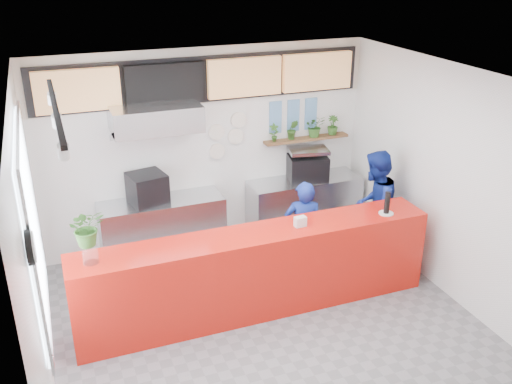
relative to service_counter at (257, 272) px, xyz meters
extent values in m
plane|color=slate|center=(0.00, -0.40, -0.55)|extent=(5.00, 5.00, 0.00)
plane|color=silver|center=(0.00, -0.40, 2.45)|extent=(5.00, 5.00, 0.00)
plane|color=white|center=(0.00, 2.10, 0.95)|extent=(5.00, 0.00, 5.00)
plane|color=white|center=(-2.50, -0.40, 0.95)|extent=(0.00, 5.00, 5.00)
plane|color=white|center=(2.50, -0.40, 0.95)|extent=(0.00, 5.00, 5.00)
cube|color=red|center=(0.00, 0.00, 0.00)|extent=(4.50, 0.60, 1.10)
cube|color=beige|center=(0.00, 2.09, 2.05)|extent=(5.00, 0.02, 0.80)
cube|color=#B2B5BA|center=(-0.80, 1.80, -0.10)|extent=(1.80, 0.60, 0.90)
cube|color=black|center=(-0.98, 1.80, 0.57)|extent=(0.57, 0.57, 0.44)
cube|color=#B2B5BA|center=(-0.80, 1.75, 1.60)|extent=(1.20, 0.70, 0.35)
cube|color=#B2B5BA|center=(-0.80, 1.75, 1.40)|extent=(1.20, 0.69, 0.31)
cube|color=#B2B5BA|center=(1.50, 1.80, -0.10)|extent=(1.80, 0.60, 0.90)
cube|color=black|center=(1.54, 1.80, 0.54)|extent=(0.67, 0.54, 0.38)
cube|color=#A1A4A8|center=(1.54, 1.80, 0.83)|extent=(0.67, 0.53, 0.06)
cube|color=brown|center=(1.60, 2.00, 0.95)|extent=(1.40, 0.18, 0.04)
cube|color=tan|center=(-1.75, 1.98, 2.00)|extent=(1.10, 0.10, 0.55)
cube|color=black|center=(-0.59, 1.98, 2.00)|extent=(1.10, 0.10, 0.55)
cube|color=tan|center=(0.57, 1.98, 2.00)|extent=(1.10, 0.10, 0.55)
cube|color=tan|center=(1.73, 1.98, 2.00)|extent=(1.10, 0.10, 0.55)
cube|color=black|center=(0.00, 2.06, 2.00)|extent=(4.80, 0.04, 0.65)
cube|color=silver|center=(-2.47, -0.10, 1.15)|extent=(0.04, 2.20, 1.90)
cube|color=#B2B5BA|center=(-2.45, -0.10, 1.15)|extent=(0.03, 2.30, 2.00)
cylinder|color=black|center=(-2.46, -1.30, 1.50)|extent=(0.05, 0.30, 0.30)
cylinder|color=white|center=(-2.43, -1.30, 1.50)|extent=(0.02, 0.26, 0.26)
cube|color=black|center=(-2.10, -0.40, 2.39)|extent=(0.05, 2.40, 0.04)
cylinder|color=silver|center=(0.15, 2.07, 1.20)|extent=(0.24, 0.03, 0.24)
cylinder|color=silver|center=(0.45, 2.07, 1.10)|extent=(0.24, 0.03, 0.24)
cylinder|color=silver|center=(0.15, 2.07, 0.90)|extent=(0.24, 0.03, 0.24)
cylinder|color=silver|center=(0.50, 2.07, 1.35)|extent=(0.24, 0.03, 0.24)
cube|color=#598CBF|center=(1.10, 2.08, 1.45)|extent=(0.20, 0.02, 0.25)
cube|color=#598CBF|center=(1.40, 2.08, 1.45)|extent=(0.20, 0.02, 0.25)
cube|color=#598CBF|center=(1.70, 2.08, 1.45)|extent=(0.20, 0.02, 0.25)
cube|color=#598CBF|center=(1.10, 2.08, 1.20)|extent=(0.20, 0.02, 0.25)
cube|color=#598CBF|center=(1.40, 2.08, 1.20)|extent=(0.20, 0.02, 0.25)
cube|color=#598CBF|center=(1.70, 2.08, 1.20)|extent=(0.20, 0.02, 0.25)
imported|color=navy|center=(0.88, 0.53, 0.17)|extent=(0.61, 0.51, 1.43)
imported|color=navy|center=(2.03, 0.62, 0.29)|extent=(1.03, 1.00, 1.68)
imported|color=#2F5C20|center=(1.05, 2.00, 1.11)|extent=(0.16, 0.12, 0.28)
imported|color=#2F5C20|center=(1.36, 2.00, 1.13)|extent=(0.21, 0.19, 0.32)
imported|color=#2F5C20|center=(1.74, 2.00, 1.14)|extent=(0.35, 0.32, 0.34)
imported|color=#2F5C20|center=(2.06, 2.00, 1.12)|extent=(0.19, 0.18, 0.31)
cylinder|color=silver|center=(-1.95, -0.01, 0.65)|extent=(0.21, 0.21, 0.21)
imported|color=#2F5C20|center=(-1.95, -0.01, 0.98)|extent=(0.43, 0.39, 0.42)
cube|color=silver|center=(0.56, -0.02, 0.61)|extent=(0.15, 0.10, 0.13)
cylinder|color=silver|center=(1.75, -0.10, 0.56)|extent=(0.20, 0.20, 0.01)
cylinder|color=black|center=(1.75, -0.10, 0.71)|extent=(0.09, 0.09, 0.29)
camera|label=1|loc=(-2.20, -5.71, 3.71)|focal=40.00mm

